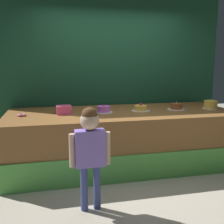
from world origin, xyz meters
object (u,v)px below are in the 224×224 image
at_px(pink_box, 64,110).
at_px(cake_far_right, 211,105).
at_px(donut, 22,115).
at_px(cake_far_left, 104,109).
at_px(cake_center_right, 176,107).
at_px(child_figure, 90,145).
at_px(cake_center_left, 141,108).

bearing_deg(pink_box, cake_far_right, -1.48).
distance_m(donut, cake_far_right, 2.95).
bearing_deg(cake_far_left, cake_center_right, -0.72).
xyz_separation_m(donut, cake_far_right, (2.95, -0.02, 0.05)).
bearing_deg(child_figure, pink_box, 99.13).
height_order(donut, cake_far_left, cake_far_left).
height_order(child_figure, cake_center_right, child_figure).
xyz_separation_m(child_figure, cake_far_left, (0.39, 1.24, 0.15)).
height_order(pink_box, donut, pink_box).
bearing_deg(cake_center_right, cake_center_left, 178.74).
height_order(cake_center_left, cake_far_right, cake_far_right).
distance_m(donut, cake_center_left, 1.77).
relative_size(child_figure, pink_box, 5.30).
relative_size(child_figure, cake_far_left, 4.13).
height_order(child_figure, cake_far_right, child_figure).
bearing_deg(donut, cake_far_left, 1.28).
relative_size(pink_box, cake_far_right, 0.81).
bearing_deg(cake_far_right, donut, 179.54).
relative_size(donut, cake_far_right, 0.47).
relative_size(pink_box, cake_center_right, 0.77).
distance_m(pink_box, cake_center_left, 1.18).
height_order(donut, cake_center_right, cake_center_right).
bearing_deg(cake_center_left, cake_far_right, -2.32).
bearing_deg(child_figure, cake_far_left, 72.53).
relative_size(donut, cake_far_left, 0.45).
bearing_deg(donut, cake_center_right, 0.28).
bearing_deg(cake_far_left, child_figure, -107.47).
bearing_deg(cake_far_left, cake_far_right, -1.61).
distance_m(donut, cake_center_right, 2.36).
distance_m(pink_box, cake_far_left, 0.59).
bearing_deg(cake_far_right, cake_center_right, 176.61).
xyz_separation_m(child_figure, pink_box, (-0.20, 1.25, 0.17)).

